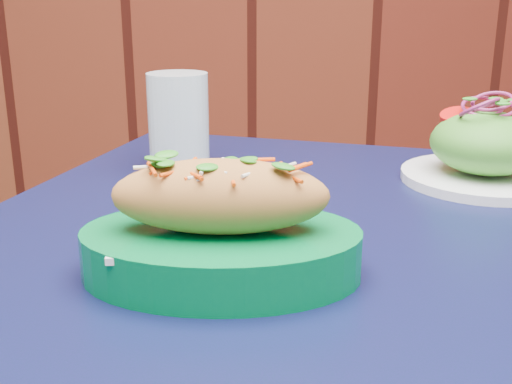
{
  "coord_description": "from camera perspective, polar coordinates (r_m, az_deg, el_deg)",
  "views": [
    {
      "loc": [
        -0.39,
        0.88,
        0.99
      ],
      "look_at": [
        -0.38,
        1.44,
        0.81
      ],
      "focal_mm": 45.0,
      "sensor_mm": 36.0,
      "label": 1
    }
  ],
  "objects": [
    {
      "name": "cafe_table",
      "position": [
        0.69,
        7.57,
        -10.45
      ],
      "size": [
        0.99,
        0.99,
        0.75
      ],
      "rotation": [
        0.0,
        0.0,
        -0.29
      ],
      "color": "black",
      "rests_on": "ground"
    },
    {
      "name": "banh_mi_basket",
      "position": [
        0.55,
        -3.14,
        -3.41
      ],
      "size": [
        0.25,
        0.16,
        0.11
      ],
      "rotation": [
        0.0,
        0.0,
        -0.03
      ],
      "color": "#006930",
      "rests_on": "cafe_table"
    },
    {
      "name": "salad_plate",
      "position": [
        0.87,
        19.82,
        3.56
      ],
      "size": [
        0.21,
        0.21,
        0.11
      ],
      "rotation": [
        0.0,
        0.0,
        0.07
      ],
      "color": "white",
      "rests_on": "cafe_table"
    },
    {
      "name": "water_glass",
      "position": [
        0.88,
        -6.9,
        6.16
      ],
      "size": [
        0.08,
        0.08,
        0.13
      ],
      "primitive_type": "cylinder",
      "color": "silver",
      "rests_on": "cafe_table"
    }
  ]
}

